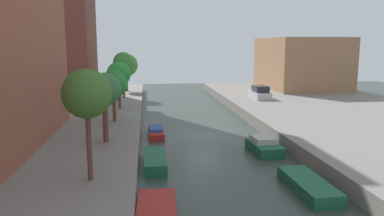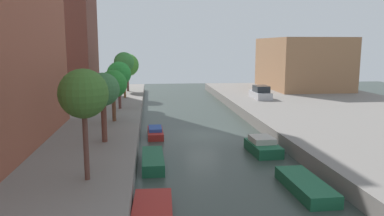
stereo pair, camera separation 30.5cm
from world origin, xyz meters
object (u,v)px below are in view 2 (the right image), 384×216
(moored_boat_left_2, at_px, (153,161))
(moored_boat_left_3, at_px, (155,132))
(low_block_right, at_px, (302,63))
(street_tree_5, at_px, (127,65))
(street_tree_2, at_px, (113,84))
(street_tree_3, at_px, (119,74))
(moored_boat_left_1, at_px, (152,210))
(street_tree_0, at_px, (84,94))
(street_tree_4, at_px, (124,63))
(street_tree_1, at_px, (103,90))
(moored_boat_right_2, at_px, (263,146))
(parked_car, at_px, (261,93))
(moored_boat_right_1, at_px, (306,186))

(moored_boat_left_2, height_order, moored_boat_left_3, moored_boat_left_3)
(low_block_right, relative_size, street_tree_5, 2.69)
(low_block_right, height_order, street_tree_2, low_block_right)
(street_tree_3, bearing_deg, moored_boat_left_1, -82.36)
(low_block_right, bearing_deg, street_tree_3, -148.18)
(street_tree_5, height_order, moored_boat_left_2, street_tree_5)
(moored_boat_left_1, bearing_deg, street_tree_3, 97.64)
(street_tree_0, distance_m, moored_boat_left_2, 7.31)
(moored_boat_left_3, bearing_deg, moored_boat_left_2, -92.06)
(street_tree_2, height_order, moored_boat_left_2, street_tree_2)
(street_tree_4, relative_size, moored_boat_left_3, 1.55)
(street_tree_1, height_order, moored_boat_right_2, street_tree_1)
(street_tree_2, distance_m, street_tree_4, 14.20)
(street_tree_3, relative_size, street_tree_4, 0.86)
(moored_boat_left_1, bearing_deg, street_tree_0, 144.75)
(street_tree_2, relative_size, parked_car, 1.02)
(street_tree_1, distance_m, street_tree_3, 13.16)
(moored_boat_left_3, bearing_deg, low_block_right, 47.27)
(low_block_right, xyz_separation_m, street_tree_4, (-25.11, -7.72, 0.56))
(street_tree_0, xyz_separation_m, moored_boat_right_2, (10.50, 6.68, -4.56))
(low_block_right, distance_m, street_tree_4, 26.27)
(street_tree_3, height_order, moored_boat_left_2, street_tree_3)
(moored_boat_left_1, bearing_deg, moored_boat_left_2, 89.28)
(low_block_right, relative_size, moored_boat_left_3, 3.94)
(moored_boat_left_1, height_order, moored_boat_right_2, moored_boat_right_2)
(street_tree_4, relative_size, parked_car, 1.31)
(parked_car, xyz_separation_m, moored_boat_left_3, (-12.64, -13.46, -1.31))
(moored_boat_right_1, bearing_deg, street_tree_1, 145.59)
(street_tree_1, bearing_deg, street_tree_3, 90.00)
(low_block_right, xyz_separation_m, street_tree_5, (-25.11, -1.11, -0.07))
(street_tree_1, height_order, street_tree_3, street_tree_3)
(street_tree_3, bearing_deg, street_tree_5, 90.00)
(street_tree_4, xyz_separation_m, moored_boat_left_1, (2.99, -30.18, -4.91))
(moored_boat_left_1, distance_m, moored_boat_right_1, 7.83)
(street_tree_0, height_order, street_tree_4, street_tree_4)
(street_tree_4, bearing_deg, moored_boat_right_2, -63.85)
(street_tree_5, bearing_deg, street_tree_3, -90.00)
(parked_car, bearing_deg, low_block_right, 47.89)
(street_tree_1, xyz_separation_m, moored_boat_right_2, (10.50, -0.36, -3.91))
(moored_boat_left_1, xyz_separation_m, moored_boat_left_3, (0.36, 14.35, 0.05))
(parked_car, bearing_deg, street_tree_5, 150.66)
(moored_boat_right_1, bearing_deg, parked_car, 78.22)
(street_tree_4, bearing_deg, street_tree_0, -90.00)
(moored_boat_right_1, distance_m, moored_boat_right_2, 6.89)
(low_block_right, distance_m, moored_boat_left_1, 44.10)
(street_tree_4, height_order, moored_boat_left_1, street_tree_4)
(street_tree_1, bearing_deg, street_tree_2, 90.00)
(low_block_right, distance_m, street_tree_1, 38.17)
(street_tree_1, distance_m, moored_boat_right_2, 11.21)
(street_tree_3, relative_size, moored_boat_left_2, 1.10)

